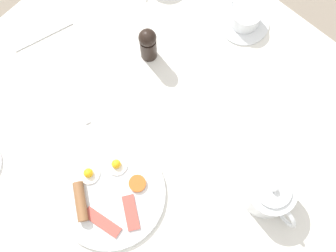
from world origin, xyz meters
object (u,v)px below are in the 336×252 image
(pepper_grinder, at_px, (148,44))
(fork_by_plate, at_px, (44,36))
(teapot_far, at_px, (269,193))
(spoon_for_tea, at_px, (76,100))
(breakfast_plate, at_px, (109,193))
(teacup_with_saucer_right, at_px, (245,18))

(pepper_grinder, relative_size, fork_by_plate, 0.67)
(teapot_far, xyz_separation_m, spoon_for_tea, (-0.15, 0.56, -0.05))
(breakfast_plate, bearing_deg, teacup_with_saucer_right, 5.82)
(spoon_for_tea, bearing_deg, pepper_grinder, -12.85)
(breakfast_plate, height_order, teacup_with_saucer_right, teacup_with_saucer_right)
(teacup_with_saucer_right, bearing_deg, pepper_grinder, 153.24)
(fork_by_plate, bearing_deg, spoon_for_tea, -109.16)
(fork_by_plate, bearing_deg, teapot_far, -84.53)
(pepper_grinder, distance_m, spoon_for_tea, 0.26)
(teapot_far, height_order, teacup_with_saucer_right, teapot_far)
(breakfast_plate, bearing_deg, fork_by_plate, 67.37)
(teacup_with_saucer_right, height_order, fork_by_plate, teacup_with_saucer_right)
(teapot_far, bearing_deg, teacup_with_saucer_right, -31.21)
(breakfast_plate, distance_m, fork_by_plate, 0.52)
(pepper_grinder, xyz_separation_m, fork_by_plate, (-0.17, 0.27, -0.06))
(teapot_far, xyz_separation_m, teacup_with_saucer_right, (0.36, 0.37, -0.02))
(teacup_with_saucer_right, height_order, pepper_grinder, pepper_grinder)
(breakfast_plate, height_order, teapot_far, teapot_far)
(fork_by_plate, bearing_deg, pepper_grinder, -58.47)
(teapot_far, bearing_deg, fork_by_plate, 18.77)
(breakfast_plate, distance_m, teacup_with_saucer_right, 0.64)
(teapot_far, bearing_deg, spoon_for_tea, 28.31)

